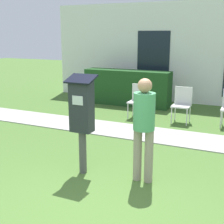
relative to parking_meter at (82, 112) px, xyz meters
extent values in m
plane|color=#476B2D|center=(0.66, -0.98, -1.02)|extent=(40.00, 40.00, 0.00)
cube|color=#A3A099|center=(0.66, 2.35, -1.01)|extent=(12.00, 1.10, 0.02)
cube|color=white|center=(0.66, 6.12, 0.58)|extent=(10.00, 0.24, 3.20)
cube|color=#19232D|center=(-0.74, 5.99, 0.28)|extent=(1.10, 0.02, 2.00)
cylinder|color=#4C4C4C|center=(0.00, 0.00, -0.67)|extent=(0.12, 0.12, 0.70)
cube|color=#23282D|center=(0.00, 0.00, 0.08)|extent=(0.34, 0.22, 0.80)
cube|color=silver|center=(0.00, -0.12, 0.20)|extent=(0.18, 0.01, 0.14)
cube|color=black|center=(0.00, 0.00, 0.51)|extent=(0.44, 0.31, 0.12)
cylinder|color=gray|center=(0.89, 0.13, -0.61)|extent=(0.13, 0.13, 0.82)
cylinder|color=gray|center=(1.07, 0.13, -0.61)|extent=(0.13, 0.13, 0.82)
cylinder|color=#4C9E66|center=(0.98, 0.13, 0.08)|extent=(0.32, 0.32, 0.55)
sphere|color=tan|center=(0.98, 0.13, 0.46)|extent=(0.21, 0.21, 0.21)
cylinder|color=silver|center=(-0.57, 3.36, -0.81)|extent=(0.03, 0.03, 0.42)
cylinder|color=silver|center=(-0.19, 3.36, -0.81)|extent=(0.03, 0.03, 0.42)
cylinder|color=silver|center=(-0.57, 3.74, -0.81)|extent=(0.03, 0.03, 0.42)
cylinder|color=silver|center=(-0.19, 3.74, -0.81)|extent=(0.03, 0.03, 0.42)
cube|color=silver|center=(-0.38, 3.55, -0.58)|extent=(0.44, 0.44, 0.04)
cube|color=silver|center=(-0.38, 3.75, -0.34)|extent=(0.44, 0.04, 0.44)
cylinder|color=silver|center=(0.60, 3.39, -0.81)|extent=(0.03, 0.03, 0.42)
cylinder|color=silver|center=(0.98, 3.39, -0.81)|extent=(0.03, 0.03, 0.42)
cylinder|color=silver|center=(0.60, 3.77, -0.81)|extent=(0.03, 0.03, 0.42)
cylinder|color=silver|center=(0.98, 3.77, -0.81)|extent=(0.03, 0.03, 0.42)
cube|color=silver|center=(0.79, 3.58, -0.58)|extent=(0.44, 0.44, 0.04)
cube|color=silver|center=(0.79, 3.78, -0.34)|extent=(0.44, 0.04, 0.44)
cylinder|color=silver|center=(1.76, 3.49, -0.81)|extent=(0.03, 0.03, 0.42)
cylinder|color=silver|center=(1.76, 3.87, -0.81)|extent=(0.03, 0.03, 0.42)
cube|color=#1E471E|center=(-1.24, 4.97, -0.47)|extent=(2.74, 0.60, 1.10)
camera|label=1|loc=(2.39, -4.07, 1.17)|focal=50.00mm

